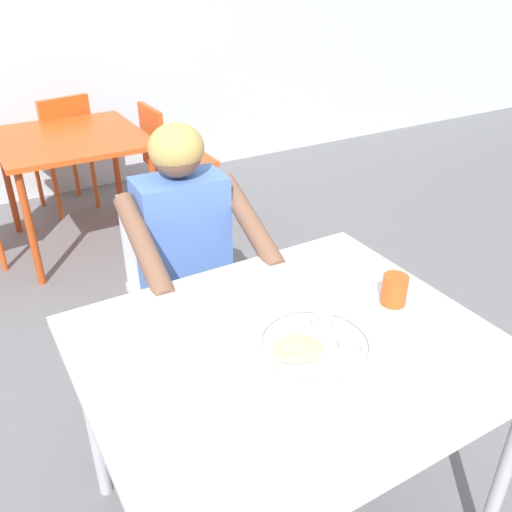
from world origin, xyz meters
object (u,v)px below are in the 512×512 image
at_px(chair_foreground, 176,274).
at_px(diner_foreground, 192,253).
at_px(thali_tray, 315,342).
at_px(chair_red_far, 65,147).
at_px(table_foreground, 290,364).
at_px(table_background_red, 71,149).
at_px(chair_red_right, 170,155).
at_px(drinking_cup, 395,289).

bearing_deg(chair_foreground, diner_foreground, -92.27).
distance_m(thali_tray, chair_red_far, 3.03).
bearing_deg(table_foreground, chair_red_far, 89.47).
xyz_separation_m(chair_foreground, chair_red_far, (0.00, 2.05, -0.00)).
bearing_deg(chair_foreground, thali_tray, -88.32).
height_order(table_foreground, table_background_red, table_foreground).
distance_m(diner_foreground, table_background_red, 1.70).
distance_m(table_foreground, table_background_red, 2.41).
bearing_deg(table_background_red, chair_red_right, 4.07).
bearing_deg(thali_tray, drinking_cup, 8.32).
distance_m(table_foreground, diner_foreground, 0.71).
height_order(thali_tray, diner_foreground, diner_foreground).
distance_m(table_foreground, drinking_cup, 0.40).
relative_size(thali_tray, diner_foreground, 0.27).
distance_m(thali_tray, chair_red_right, 2.57).
distance_m(drinking_cup, diner_foreground, 0.80).
height_order(chair_foreground, chair_red_far, chair_red_far).
xyz_separation_m(table_foreground, chair_foreground, (0.03, 0.93, -0.19)).
bearing_deg(chair_red_right, table_foreground, -104.32).
relative_size(chair_foreground, chair_red_far, 0.99).
bearing_deg(diner_foreground, thali_tray, -87.16).
bearing_deg(table_foreground, thali_tray, -35.72).
bearing_deg(chair_red_right, drinking_cup, -95.63).
relative_size(drinking_cup, diner_foreground, 0.08).
relative_size(chair_foreground, table_background_red, 0.93).
bearing_deg(table_background_red, chair_red_far, 83.57).
distance_m(diner_foreground, chair_red_right, 1.86).
bearing_deg(chair_foreground, chair_red_far, 89.96).
distance_m(chair_foreground, chair_red_right, 1.64).
relative_size(chair_red_right, chair_red_far, 0.96).
bearing_deg(diner_foreground, drinking_cup, -62.27).
xyz_separation_m(table_foreground, chair_red_right, (0.63, 2.45, -0.20)).
relative_size(table_foreground, chair_red_far, 1.30).
bearing_deg(chair_red_far, chair_foreground, -90.04).
bearing_deg(diner_foreground, chair_foreground, 87.73).
bearing_deg(thali_tray, diner_foreground, 92.84).
bearing_deg(table_foreground, table_background_red, 90.88).
bearing_deg(chair_red_right, table_background_red, -175.93).
height_order(chair_foreground, diner_foreground, diner_foreground).
height_order(thali_tray, chair_red_right, chair_red_right).
bearing_deg(chair_red_right, chair_foreground, -111.49).
relative_size(chair_foreground, chair_red_right, 1.03).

